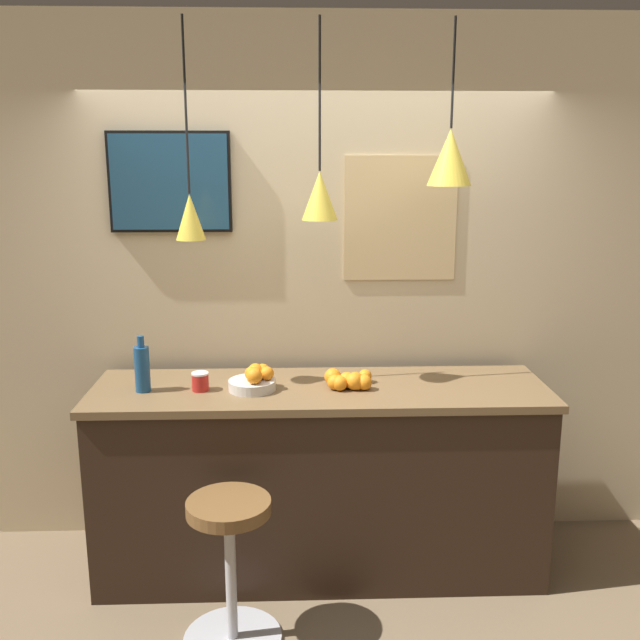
{
  "coord_description": "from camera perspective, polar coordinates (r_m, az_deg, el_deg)",
  "views": [
    {
      "loc": [
        -0.13,
        -2.81,
        2.18
      ],
      "look_at": [
        0.0,
        0.65,
        1.37
      ],
      "focal_mm": 40.0,
      "sensor_mm": 36.0,
      "label": 1
    }
  ],
  "objects": [
    {
      "name": "juice_bottle",
      "position": [
        3.66,
        -14.04,
        -3.74
      ],
      "size": [
        0.08,
        0.08,
        0.29
      ],
      "color": "navy",
      "rests_on": "service_counter"
    },
    {
      "name": "orange_pile",
      "position": [
        3.62,
        2.39,
        -4.89
      ],
      "size": [
        0.25,
        0.2,
        0.09
      ],
      "color": "orange",
      "rests_on": "service_counter"
    },
    {
      "name": "pendant_lamp_left",
      "position": [
        3.55,
        -10.35,
        8.29
      ],
      "size": [
        0.15,
        0.15,
        1.03
      ],
      "color": "black"
    },
    {
      "name": "pendant_lamp_middle",
      "position": [
        3.51,
        -0.02,
        10.01
      ],
      "size": [
        0.18,
        0.18,
        0.94
      ],
      "color": "black"
    },
    {
      "name": "fruit_bowl",
      "position": [
        3.6,
        -5.27,
        -4.8
      ],
      "size": [
        0.24,
        0.24,
        0.13
      ],
      "color": "beige",
      "rests_on": "service_counter"
    },
    {
      "name": "wall_poster",
      "position": [
        3.93,
        6.45,
        8.05
      ],
      "size": [
        0.61,
        0.01,
        0.67
      ],
      "color": "#DBBC84"
    },
    {
      "name": "bar_stool",
      "position": [
        3.36,
        -7.21,
        -17.89
      ],
      "size": [
        0.45,
        0.45,
        0.7
      ],
      "color": "#B7B7BC",
      "rests_on": "ground_plane"
    },
    {
      "name": "spread_jar",
      "position": [
        3.63,
        -9.56,
        -4.87
      ],
      "size": [
        0.09,
        0.09,
        0.09
      ],
      "color": "red",
      "rests_on": "service_counter"
    },
    {
      "name": "back_wall",
      "position": [
        3.98,
        -0.23,
        2.61
      ],
      "size": [
        8.0,
        0.06,
        2.9
      ],
      "color": "beige",
      "rests_on": "ground_plane"
    },
    {
      "name": "service_counter",
      "position": [
        3.84,
        0.0,
        -12.54
      ],
      "size": [
        2.33,
        0.67,
        1.02
      ],
      "color": "black",
      "rests_on": "ground_plane"
    },
    {
      "name": "mounted_tv",
      "position": [
        3.91,
        -11.92,
        10.75
      ],
      "size": [
        0.64,
        0.04,
        0.53
      ],
      "color": "black"
    },
    {
      "name": "pendant_lamp_right",
      "position": [
        3.58,
        10.36,
        12.71
      ],
      "size": [
        0.21,
        0.21,
        0.78
      ],
      "color": "black"
    }
  ]
}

